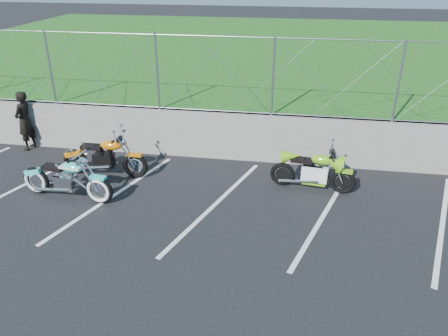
% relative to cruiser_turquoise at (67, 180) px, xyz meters
% --- Properties ---
extents(ground, '(90.00, 90.00, 0.00)m').
position_rel_cruiser_turquoise_xyz_m(ground, '(3.35, -0.70, -0.46)').
color(ground, black).
rests_on(ground, ground).
extents(retaining_wall, '(30.00, 0.22, 1.30)m').
position_rel_cruiser_turquoise_xyz_m(retaining_wall, '(3.35, 2.80, 0.19)').
color(retaining_wall, slate).
rests_on(retaining_wall, ground).
extents(grass_field, '(30.00, 20.00, 1.30)m').
position_rel_cruiser_turquoise_xyz_m(grass_field, '(3.35, 12.80, 0.19)').
color(grass_field, '#184A13').
rests_on(grass_field, ground).
extents(chain_link_fence, '(28.00, 0.03, 2.00)m').
position_rel_cruiser_turquoise_xyz_m(chain_link_fence, '(3.35, 2.80, 1.84)').
color(chain_link_fence, gray).
rests_on(chain_link_fence, retaining_wall).
extents(parking_lines, '(18.29, 4.31, 0.01)m').
position_rel_cruiser_turquoise_xyz_m(parking_lines, '(4.55, 0.30, -0.46)').
color(parking_lines, silver).
rests_on(parking_lines, ground).
extents(cruiser_turquoise, '(2.31, 0.73, 1.15)m').
position_rel_cruiser_turquoise_xyz_m(cruiser_turquoise, '(0.00, 0.00, 0.00)').
color(cruiser_turquoise, black).
rests_on(cruiser_turquoise, ground).
extents(naked_orange, '(2.22, 0.76, 1.11)m').
position_rel_cruiser_turquoise_xyz_m(naked_orange, '(0.38, 1.24, 0.01)').
color(naked_orange, black).
rests_on(naked_orange, ground).
extents(sportbike_green, '(2.01, 0.71, 1.04)m').
position_rel_cruiser_turquoise_xyz_m(sportbike_green, '(5.49, 1.36, -0.01)').
color(sportbike_green, black).
rests_on(sportbike_green, ground).
extents(person_standing, '(0.42, 0.63, 1.69)m').
position_rel_cruiser_turquoise_xyz_m(person_standing, '(-2.54, 2.50, 0.38)').
color(person_standing, black).
rests_on(person_standing, ground).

